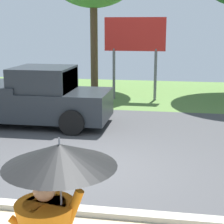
# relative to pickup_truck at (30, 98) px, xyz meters

# --- Properties ---
(ground_plane) EXTENTS (40.00, 22.00, 0.20)m
(ground_plane) POSITION_rel_pickup_truck_xyz_m (2.86, -0.57, -0.92)
(ground_plane) COLOR #424244
(pickup_truck) EXTENTS (5.20, 2.28, 1.88)m
(pickup_truck) POSITION_rel_pickup_truck_xyz_m (0.00, 0.00, 0.00)
(pickup_truck) COLOR #23282D
(pickup_truck) RESTS_ON ground_plane
(roadside_billboard) EXTENTS (2.60, 0.12, 3.50)m
(roadside_billboard) POSITION_rel_pickup_truck_xyz_m (2.88, 4.68, 1.68)
(roadside_billboard) COLOR slate
(roadside_billboard) RESTS_ON ground_plane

